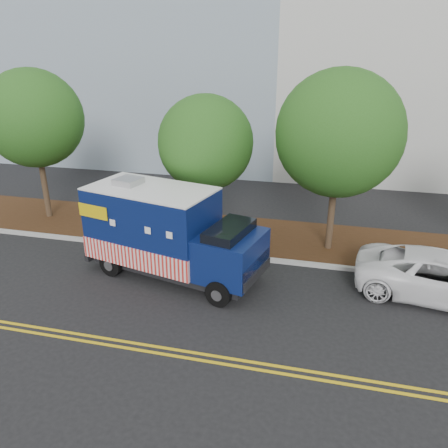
# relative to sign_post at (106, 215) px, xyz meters

# --- Properties ---
(ground) EXTENTS (120.00, 120.00, 0.00)m
(ground) POSITION_rel_sign_post_xyz_m (3.61, -1.71, -1.20)
(ground) COLOR black
(ground) RESTS_ON ground
(curb) EXTENTS (120.00, 0.18, 0.15)m
(curb) POSITION_rel_sign_post_xyz_m (3.61, -0.31, -1.12)
(curb) COLOR #9E9E99
(curb) RESTS_ON ground
(mulch_strip) EXTENTS (120.00, 4.00, 0.15)m
(mulch_strip) POSITION_rel_sign_post_xyz_m (3.61, 1.79, -1.12)
(mulch_strip) COLOR black
(mulch_strip) RESTS_ON ground
(centerline_near) EXTENTS (120.00, 0.10, 0.01)m
(centerline_near) POSITION_rel_sign_post_xyz_m (3.61, -6.16, -1.19)
(centerline_near) COLOR gold
(centerline_near) RESTS_ON ground
(centerline_far) EXTENTS (120.00, 0.10, 0.01)m
(centerline_far) POSITION_rel_sign_post_xyz_m (3.61, -6.41, -1.19)
(centerline_far) COLOR gold
(centerline_far) RESTS_ON ground
(tree_a) EXTENTS (4.30, 4.30, 6.90)m
(tree_a) POSITION_rel_sign_post_xyz_m (-3.97, 1.68, 3.54)
(tree_a) COLOR #38281C
(tree_a) RESTS_ON ground
(tree_b) EXTENTS (3.82, 3.82, 6.05)m
(tree_b) POSITION_rel_sign_post_xyz_m (4.01, 1.29, 2.93)
(tree_b) COLOR #38281C
(tree_b) RESTS_ON ground
(tree_c) EXTENTS (4.68, 4.68, 7.08)m
(tree_c) POSITION_rel_sign_post_xyz_m (9.11, 1.21, 3.53)
(tree_c) COLOR #38281C
(tree_c) RESTS_ON ground
(sign_post) EXTENTS (0.06, 0.06, 2.40)m
(sign_post) POSITION_rel_sign_post_xyz_m (0.00, 0.00, 0.00)
(sign_post) COLOR #473828
(sign_post) RESTS_ON ground
(food_truck) EXTENTS (6.79, 3.76, 3.39)m
(food_truck) POSITION_rel_sign_post_xyz_m (3.47, -2.06, 0.34)
(food_truck) COLOR black
(food_truck) RESTS_ON ground
(white_car) EXTENTS (5.80, 3.32, 1.52)m
(white_car) POSITION_rel_sign_post_xyz_m (12.77, -1.50, -0.44)
(white_car) COLOR white
(white_car) RESTS_ON ground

